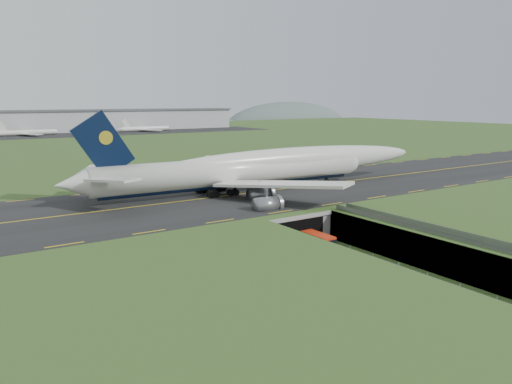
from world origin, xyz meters
TOP-DOWN VIEW (x-y plane):
  - ground at (0.00, 0.00)m, footprint 900.00×900.00m
  - airfield_deck at (0.00, 0.00)m, footprint 800.00×800.00m
  - trench_road at (0.00, -7.50)m, footprint 12.00×75.00m
  - taxiway at (0.00, 33.00)m, footprint 800.00×44.00m
  - tunnel_portal at (0.00, 16.71)m, footprint 17.00×22.30m
  - guideway at (11.00, -19.11)m, footprint 3.00×53.00m
  - jumbo_jet at (9.42, 35.56)m, footprint 100.93×63.70m
  - shuttle_tram at (0.59, 3.24)m, footprint 2.93×7.54m
  - cargo_terminal at (-0.09, 299.41)m, footprint 320.00×67.00m
  - distant_hills at (64.38, 430.00)m, footprint 700.00×91.00m

SIDE VIEW (x-z plane):
  - distant_hills at x=64.38m, z-range -34.00..26.00m
  - ground at x=0.00m, z-range 0.00..0.00m
  - trench_road at x=0.00m, z-range 0.00..0.20m
  - shuttle_tram at x=0.59m, z-range 0.15..3.23m
  - airfield_deck at x=0.00m, z-range 0.00..6.00m
  - tunnel_portal at x=0.00m, z-range 0.33..6.33m
  - guideway at x=11.00m, z-range 1.80..8.85m
  - taxiway at x=0.00m, z-range 6.00..6.18m
  - jumbo_jet at x=9.42m, z-range 1.14..22.24m
  - cargo_terminal at x=-0.09m, z-range 6.16..21.76m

